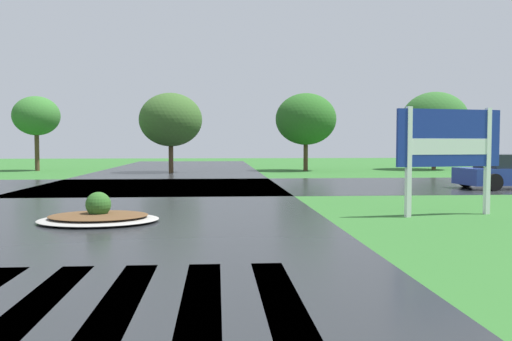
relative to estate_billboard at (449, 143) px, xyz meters
The scene contains 6 objects.
asphalt_roadway 8.24m from the estate_billboard, behind, with size 9.96×80.00×0.01m, color #232628.
asphalt_cross_road 12.52m from the estate_billboard, 130.49° to the left, with size 90.00×8.97×0.01m, color #232628.
estate_billboard is the anchor object (origin of this frame).
median_island 8.43m from the estate_billboard, behind, with size 2.67×2.14×0.68m.
car_white_sedan 9.51m from the estate_billboard, 51.88° to the left, with size 4.39×2.39×1.33m.
background_treeline 22.49m from the estate_billboard, 109.82° to the left, with size 45.27×6.46×5.14m.
Camera 1 is at (2.43, -2.23, 1.77)m, focal length 37.63 mm.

